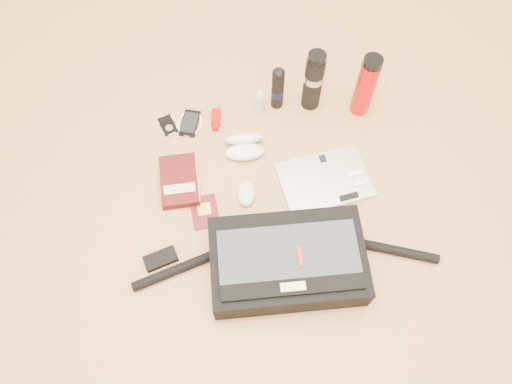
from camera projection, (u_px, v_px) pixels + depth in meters
ground at (267, 212)px, 1.82m from camera, size 4.00×4.00×0.00m
messenger_bag at (287, 262)px, 1.67m from camera, size 1.06×0.33×0.15m
laptop at (325, 180)px, 1.87m from camera, size 0.37×0.29×0.03m
book at (180, 181)px, 1.86m from camera, size 0.15×0.22×0.04m
passport at (205, 212)px, 1.82m from camera, size 0.11×0.14×0.01m
mouse at (246, 193)px, 1.84m from camera, size 0.07×0.11×0.03m
sunglasses_case at (244, 145)px, 1.91m from camera, size 0.16×0.13×0.09m
ipod at (168, 125)px, 1.98m from camera, size 0.10×0.10×0.01m
phone at (190, 123)px, 1.99m from camera, size 0.12×0.13×0.01m
inhaler at (216, 117)px, 1.99m from camera, size 0.04×0.12×0.03m
spray_bottle at (260, 102)px, 1.97m from camera, size 0.04×0.04×0.12m
aerosol_can at (278, 88)px, 1.94m from camera, size 0.05×0.05×0.21m
thermos_black at (313, 81)px, 1.91m from camera, size 0.10×0.10×0.29m
thermos_red at (366, 86)px, 1.90m from camera, size 0.08×0.08×0.29m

